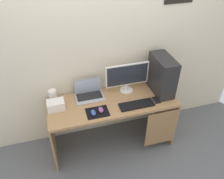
% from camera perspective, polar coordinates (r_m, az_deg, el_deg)
% --- Properties ---
extents(ground_plane, '(8.00, 8.00, 0.00)m').
position_cam_1_polar(ground_plane, '(3.30, 0.00, -12.75)').
color(ground_plane, slate).
extents(wall_back, '(4.00, 0.05, 2.60)m').
position_cam_1_polar(wall_back, '(2.75, -1.91, 10.69)').
color(wall_back, beige).
rests_on(wall_back, ground_plane).
extents(desk, '(1.57, 0.59, 0.73)m').
position_cam_1_polar(desk, '(2.87, 0.45, -5.16)').
color(desk, '#A37A51').
rests_on(desk, ground_plane).
extents(pc_tower, '(0.21, 0.43, 0.48)m').
position_cam_1_polar(pc_tower, '(2.88, 12.45, 3.52)').
color(pc_tower, '#232326').
rests_on(pc_tower, desk).
extents(monitor, '(0.55, 0.17, 0.40)m').
position_cam_1_polar(monitor, '(2.83, 3.83, 3.24)').
color(monitor, white).
rests_on(monitor, desk).
extents(laptop, '(0.35, 0.24, 0.23)m').
position_cam_1_polar(laptop, '(2.85, -5.80, -0.90)').
color(laptop, '#9EA3A8').
rests_on(laptop, desk).
extents(speaker, '(0.09, 0.09, 0.16)m').
position_cam_1_polar(speaker, '(2.83, -14.61, -1.52)').
color(speaker, white).
rests_on(speaker, desk).
extents(projector, '(0.20, 0.14, 0.11)m').
position_cam_1_polar(projector, '(2.72, -13.88, -3.85)').
color(projector, white).
rests_on(projector, desk).
extents(keyboard, '(0.42, 0.14, 0.02)m').
position_cam_1_polar(keyboard, '(2.73, 6.21, -3.81)').
color(keyboard, black).
rests_on(keyboard, desk).
extents(mousepad, '(0.26, 0.20, 0.00)m').
position_cam_1_polar(mousepad, '(2.64, -3.68, -5.70)').
color(mousepad, black).
rests_on(mousepad, desk).
extents(mouse_left, '(0.06, 0.10, 0.03)m').
position_cam_1_polar(mouse_left, '(2.64, -2.79, -5.07)').
color(mouse_left, '#8C4C99').
rests_on(mouse_left, mousepad).
extents(mouse_right, '(0.06, 0.10, 0.03)m').
position_cam_1_polar(mouse_right, '(2.61, -4.70, -5.79)').
color(mouse_right, '#2D51B2').
rests_on(mouse_right, mousepad).
extents(cell_phone, '(0.07, 0.13, 0.01)m').
position_cam_1_polar(cell_phone, '(2.85, 11.06, -2.60)').
color(cell_phone, black).
rests_on(cell_phone, desk).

